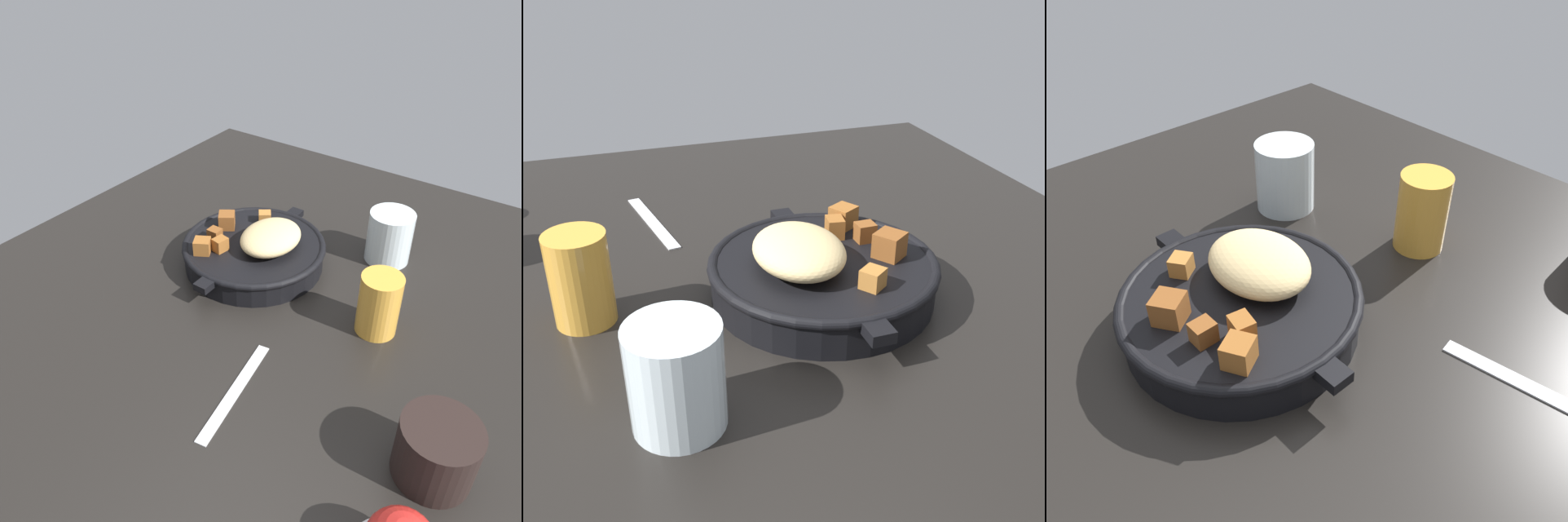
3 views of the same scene
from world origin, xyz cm
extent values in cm
cube|color=black|center=(0.00, 0.00, -1.20)|extent=(103.80, 94.69, 2.40)
cylinder|color=black|center=(-4.89, -5.44, 2.13)|extent=(23.90, 23.90, 4.26)
torus|color=black|center=(-4.89, -5.44, 3.92)|extent=(24.63, 24.63, 1.20)
cube|color=black|center=(8.27, -5.44, 3.62)|extent=(2.64, 2.40, 1.20)
cube|color=black|center=(-18.05, -5.44, 3.62)|extent=(2.64, 2.40, 1.20)
ellipsoid|color=#DBBC7F|center=(-5.56, -2.42, 6.23)|extent=(11.84, 9.32, 3.95)
cube|color=#A86B2D|center=(-11.69, -7.86, 5.27)|extent=(2.90, 2.94, 2.02)
cube|color=#935623|center=(2.22, -10.82, 5.51)|extent=(3.48, 3.53, 2.50)
cube|color=#935623|center=(0.17, -8.80, 5.41)|extent=(2.59, 2.25, 2.30)
cube|color=brown|center=(-6.38, -12.38, 5.64)|extent=(3.91, 3.89, 2.76)
cube|color=brown|center=(-2.02, -11.62, 5.31)|extent=(1.88, 2.10, 2.10)
cube|color=silver|center=(19.89, 9.22, 0.18)|extent=(17.91, 4.51, 0.36)
cylinder|color=gold|center=(-1.67, 19.09, 4.82)|extent=(6.13, 6.13, 9.64)
cylinder|color=silver|center=(-19.59, 12.89, 4.59)|extent=(7.74, 7.74, 9.17)
camera|label=1|loc=(55.78, 38.45, 54.28)|focal=36.34mm
camera|label=2|loc=(-59.31, 17.65, 35.78)|focal=43.54mm
camera|label=3|loc=(29.56, -27.83, 40.10)|focal=37.56mm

